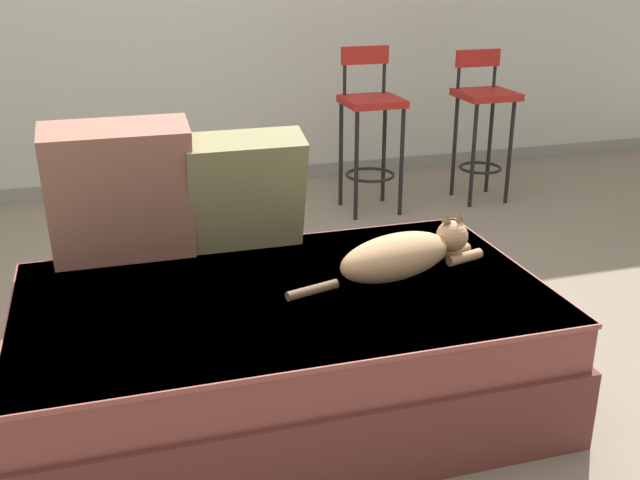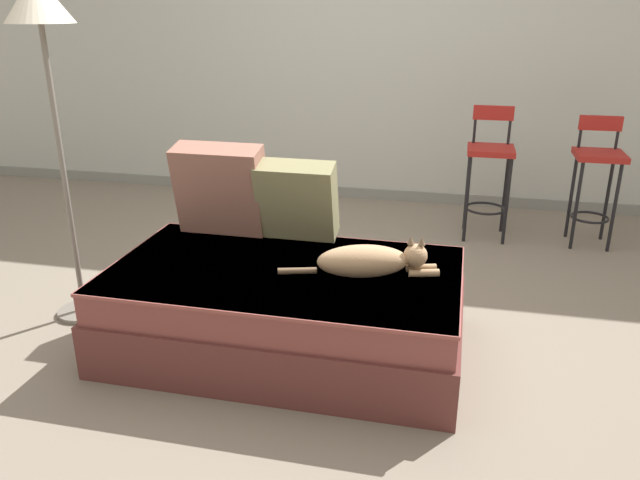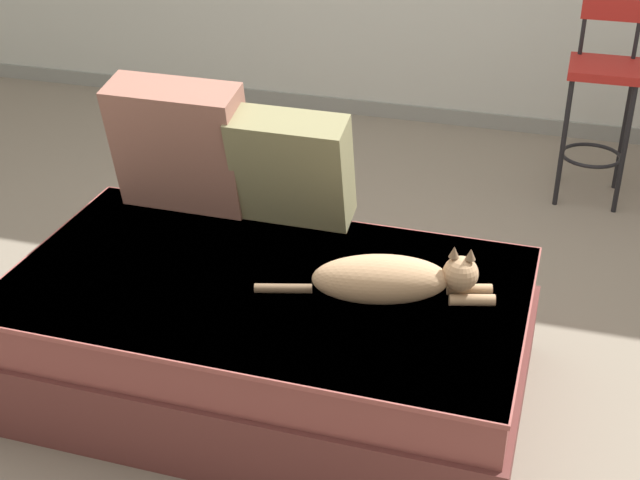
# 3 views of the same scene
# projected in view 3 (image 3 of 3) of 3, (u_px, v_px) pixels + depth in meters

# --- Properties ---
(ground_plane) EXTENTS (16.00, 16.00, 0.00)m
(ground_plane) POSITION_uv_depth(u_px,v_px,m) (305.00, 323.00, 3.40)
(ground_plane) COLOR slate
(ground_plane) RESTS_ON ground
(wall_baseboard_trim) EXTENTS (8.00, 0.02, 0.09)m
(wall_baseboard_trim) POSITION_uv_depth(u_px,v_px,m) (416.00, 113.00, 5.21)
(wall_baseboard_trim) COLOR gray
(wall_baseboard_trim) RESTS_ON ground
(couch) EXTENTS (1.69, 1.00, 0.43)m
(couch) POSITION_uv_depth(u_px,v_px,m) (268.00, 335.00, 2.96)
(couch) COLOR brown
(couch) RESTS_ON ground
(throw_pillow_corner) EXTENTS (0.47, 0.26, 0.50)m
(throw_pillow_corner) POSITION_uv_depth(u_px,v_px,m) (180.00, 146.00, 3.18)
(throw_pillow_corner) COLOR #936051
(throw_pillow_corner) RESTS_ON couch
(throw_pillow_middle) EXTENTS (0.41, 0.25, 0.43)m
(throw_pillow_middle) POSITION_uv_depth(u_px,v_px,m) (292.00, 169.00, 3.09)
(throw_pillow_middle) COLOR #847F56
(throw_pillow_middle) RESTS_ON couch
(cat) EXTENTS (0.74, 0.28, 0.19)m
(cat) POSITION_uv_depth(u_px,v_px,m) (391.00, 279.00, 2.72)
(cat) COLOR tan
(cat) RESTS_ON couch
(bar_stool_near_window) EXTENTS (0.32, 0.32, 0.93)m
(bar_stool_near_window) POSITION_uv_depth(u_px,v_px,m) (601.00, 91.00, 4.12)
(bar_stool_near_window) COLOR black
(bar_stool_near_window) RESTS_ON ground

